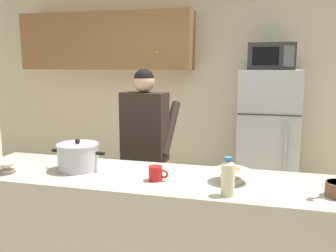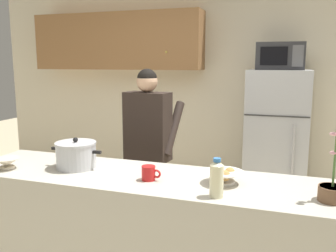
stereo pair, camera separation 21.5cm
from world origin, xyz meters
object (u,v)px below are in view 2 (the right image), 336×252
(cooking_pot, at_px, (76,155))
(empty_bowl, at_px, (7,163))
(bottle_near_edge, at_px, (217,178))
(potted_orchid, at_px, (332,190))
(microwave, at_px, (281,56))
(person_near_pot, at_px, (148,136))
(bread_bowl, at_px, (224,176))
(coffee_mug, at_px, (149,173))
(refrigerator, at_px, (276,144))

(cooking_pot, xyz_separation_m, empty_bowl, (-0.46, -0.19, -0.05))
(bottle_near_edge, xyz_separation_m, potted_orchid, (0.62, 0.14, -0.05))
(microwave, relative_size, person_near_pot, 0.30)
(bottle_near_edge, bearing_deg, person_near_pot, 128.27)
(bread_bowl, height_order, empty_bowl, bread_bowl)
(person_near_pot, distance_m, empty_bowl, 1.23)
(potted_orchid, bearing_deg, bread_bowl, 170.56)
(empty_bowl, bearing_deg, person_near_pot, 55.93)
(microwave, xyz_separation_m, cooking_pot, (-1.33, -1.81, -0.72))
(person_near_pot, xyz_separation_m, bottle_near_edge, (0.85, -1.08, 0.02))
(person_near_pot, height_order, bottle_near_edge, person_near_pot)
(coffee_mug, bearing_deg, potted_orchid, -0.71)
(refrigerator, xyz_separation_m, cooking_pot, (-1.33, -1.83, 0.22))
(microwave, bearing_deg, person_near_pot, -138.20)
(bread_bowl, bearing_deg, microwave, 82.29)
(cooking_pot, xyz_separation_m, bread_bowl, (1.08, -0.01, -0.05))
(refrigerator, bearing_deg, potted_orchid, -79.15)
(empty_bowl, relative_size, bottle_near_edge, 0.82)
(microwave, relative_size, potted_orchid, 0.95)
(refrigerator, height_order, coffee_mug, refrigerator)
(person_near_pot, distance_m, potted_orchid, 1.74)
(microwave, bearing_deg, coffee_mug, -110.79)
(microwave, height_order, empty_bowl, microwave)
(refrigerator, distance_m, microwave, 0.94)
(potted_orchid, bearing_deg, cooking_pot, 176.37)
(coffee_mug, bearing_deg, cooking_pot, 171.15)
(microwave, xyz_separation_m, coffee_mug, (-0.72, -1.90, -0.77))
(coffee_mug, bearing_deg, microwave, 69.21)
(cooking_pot, bearing_deg, potted_orchid, -3.63)
(refrigerator, height_order, cooking_pot, refrigerator)
(microwave, bearing_deg, bread_bowl, -97.71)
(cooking_pot, height_order, bread_bowl, cooking_pot)
(coffee_mug, xyz_separation_m, empty_bowl, (-1.06, -0.10, -0.00))
(refrigerator, bearing_deg, microwave, -89.93)
(coffee_mug, distance_m, bottle_near_edge, 0.50)
(bread_bowl, relative_size, bottle_near_edge, 1.08)
(cooking_pot, height_order, potted_orchid, potted_orchid)
(person_near_pot, bearing_deg, potted_orchid, -32.50)
(person_near_pot, height_order, bread_bowl, person_near_pot)
(bread_bowl, bearing_deg, coffee_mug, -169.42)
(refrigerator, distance_m, potted_orchid, 1.98)
(refrigerator, height_order, bread_bowl, refrigerator)
(microwave, xyz_separation_m, bottle_near_edge, (-0.25, -2.06, -0.71))
(microwave, xyz_separation_m, bread_bowl, (-0.25, -1.82, -0.77))
(refrigerator, bearing_deg, cooking_pot, -125.97)
(person_near_pot, xyz_separation_m, coffee_mug, (0.38, -0.92, -0.04))
(bread_bowl, bearing_deg, person_near_pot, 135.63)
(refrigerator, xyz_separation_m, bread_bowl, (-0.25, -1.84, 0.17))
(microwave, height_order, potted_orchid, microwave)
(coffee_mug, distance_m, bread_bowl, 0.49)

